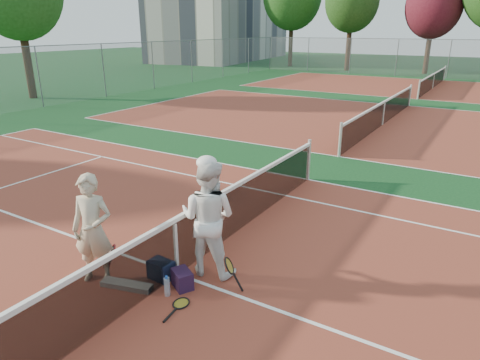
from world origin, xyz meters
name	(u,v)px	position (x,y,z in m)	size (l,w,h in m)	color
ground	(177,274)	(0.00, 0.00, 0.00)	(130.00, 130.00, 0.00)	#103D1A
court_main	(177,274)	(0.00, 0.00, 0.00)	(23.77, 10.97, 0.01)	maroon
court_far_a	(382,125)	(0.00, 13.50, 0.00)	(23.77, 10.97, 0.01)	maroon
court_far_b	(432,88)	(0.00, 27.00, 0.00)	(23.77, 10.97, 0.01)	maroon
net_main	(176,247)	(0.00, 0.00, 0.51)	(0.10, 10.98, 1.02)	black
net_far_a	(384,113)	(0.00, 13.50, 0.51)	(0.10, 10.98, 1.02)	black
net_far_b	(434,81)	(0.00, 27.00, 0.51)	(0.10, 10.98, 1.02)	black
fence_back	(449,59)	(0.00, 34.00, 1.50)	(32.00, 0.06, 3.00)	slate
player_a	(93,229)	(-1.00, -0.77, 0.89)	(0.65, 0.43, 1.79)	#C0B395
player_b	(208,218)	(0.39, 0.37, 0.97)	(0.94, 0.73, 1.94)	white
racket_red	(114,261)	(-0.82, -0.59, 0.29)	(0.23, 0.27, 0.58)	maroon
racket_black_held	(229,275)	(0.97, 0.07, 0.28)	(0.29, 0.27, 0.55)	black
racket_spare	(181,303)	(0.56, -0.60, 0.01)	(0.60, 0.27, 0.03)	black
sports_bag_navy	(161,270)	(-0.15, -0.22, 0.16)	(0.39, 0.27, 0.31)	black
sports_bag_purple	(182,279)	(0.30, -0.24, 0.15)	(0.36, 0.25, 0.29)	#24102C
net_cover_canvas	(127,285)	(-0.44, -0.71, 0.04)	(0.83, 0.19, 0.09)	slate
water_bottle	(167,287)	(0.25, -0.54, 0.15)	(0.09, 0.09, 0.30)	silver
tree_back_1	(352,1)	(-9.10, 36.70, 6.17)	(4.88, 4.88, 9.01)	#382314
tree_back_maroon	(434,6)	(-2.15, 37.29, 5.58)	(4.67, 4.67, 8.29)	#382314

